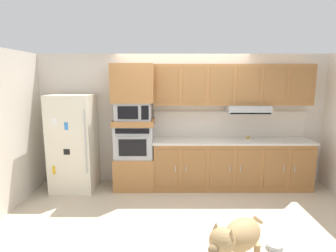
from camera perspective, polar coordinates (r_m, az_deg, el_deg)
The scene contains 16 objects.
ground_plane at distance 4.81m, azimuth 3.42°, elevation -15.57°, with size 9.60×9.60×0.00m, color beige.
back_kitchen_wall at distance 5.51m, azimuth 2.86°, elevation 1.37°, with size 6.20×0.12×2.50m, color beige.
side_panel_left at distance 5.08m, azimuth -29.81°, elevation -0.67°, with size 0.12×7.10×2.50m, color beige.
refrigerator at distance 5.43m, azimuth -18.74°, elevation -3.24°, with size 0.76×0.73×1.76m.
oven_base_cabinet at distance 5.42m, azimuth -6.78°, elevation -9.20°, with size 0.74×0.62×0.60m, color #A8703D.
built_in_oven at distance 5.25m, azimuth -6.91°, elevation -3.01°, with size 0.70×0.62×0.60m.
appliance_mid_shelf at distance 5.18m, azimuth -6.99°, elevation 0.77°, with size 0.74×0.62×0.10m, color #A8703D.
microwave at distance 5.15m, azimuth -7.04°, elevation 3.07°, with size 0.64×0.54×0.32m.
appliance_upper_cabinet at distance 5.12m, azimuth -7.16°, elevation 8.64°, with size 0.74×0.62×0.68m, color #A8703D.
lower_cabinet_run at distance 5.46m, azimuth 12.66°, elevation -7.66°, with size 2.90×0.63×0.88m.
countertop_slab at distance 5.35m, azimuth 12.84°, elevation -2.94°, with size 2.94×0.64×0.04m, color beige.
backsplash_panel at distance 5.57m, azimuth 12.29°, elevation 0.42°, with size 2.94×0.02×0.50m, color silver.
upper_cabinet_with_hood at distance 5.34m, azimuth 13.15°, elevation 7.88°, with size 2.90×0.48×0.88m.
screwdriver at distance 5.53m, azimuth 15.99°, elevation -2.31°, with size 0.17×0.17×0.03m.
dog at distance 3.28m, azimuth 13.91°, elevation -21.06°, with size 0.78×0.77×0.63m.
dog_food_bowl at distance 3.95m, azimuth 20.88°, elevation -21.81°, with size 0.20×0.20×0.06m.
Camera 1 is at (-0.28, -4.33, 2.07)m, focal length 29.94 mm.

